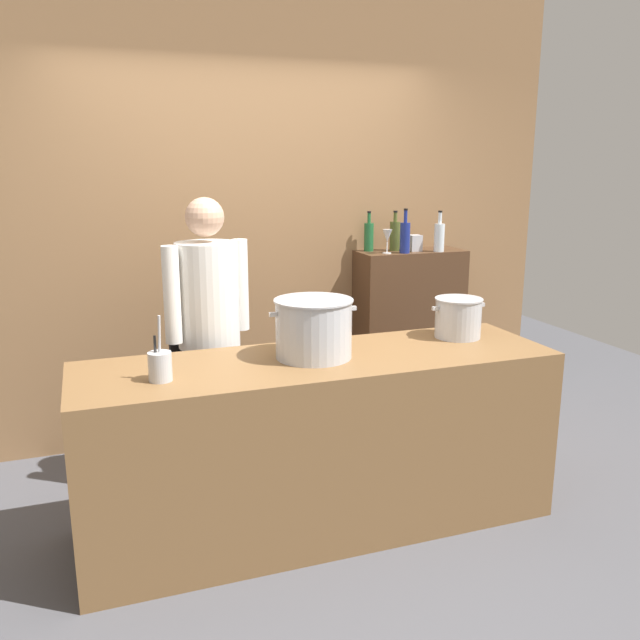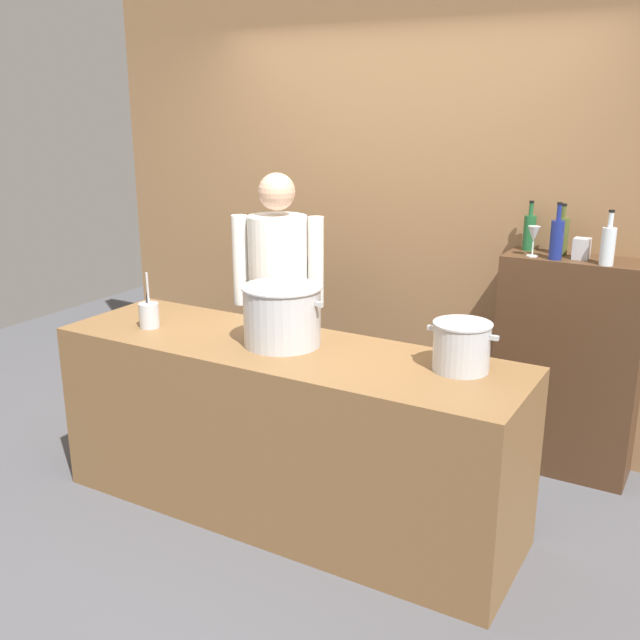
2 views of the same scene
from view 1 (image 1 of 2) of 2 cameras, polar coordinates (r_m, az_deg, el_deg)
name	(u,v)px [view 1 (image 1 of 2)]	position (r m, az deg, el deg)	size (l,w,h in m)	color
ground_plane	(320,522)	(3.61, -0.01, -17.10)	(8.00, 8.00, 0.00)	#4C4C51
brick_back_panel	(249,215)	(4.47, -6.17, 9.05)	(4.40, 0.10, 3.00)	olive
prep_counter	(320,443)	(3.41, -0.01, -10.57)	(2.38, 0.70, 0.90)	brown
bar_cabinet	(408,336)	(4.81, 7.65, -1.36)	(0.76, 0.32, 1.24)	#472D1C
chef	(208,324)	(3.71, -9.64, -0.35)	(0.50, 0.40, 1.66)	black
stockpot_large	(314,328)	(3.23, -0.55, -0.73)	(0.45, 0.39, 0.29)	#B7BABF
stockpot_small	(458,318)	(3.69, 11.87, 0.20)	(0.32, 0.26, 0.22)	#B7BABF
utensil_crock	(160,366)	(2.98, -13.68, -3.87)	(0.10, 0.10, 0.30)	#B7BABF
wine_bottle_clear	(439,237)	(4.66, 10.28, 7.12)	(0.07, 0.07, 0.28)	silver
wine_bottle_cobalt	(405,237)	(4.54, 7.37, 7.17)	(0.07, 0.07, 0.30)	navy
wine_bottle_olive	(395,235)	(4.67, 6.50, 7.30)	(0.07, 0.07, 0.28)	#475123
wine_bottle_green	(369,236)	(4.62, 4.25, 7.26)	(0.07, 0.07, 0.28)	#1E592D
wine_glass_wide	(387,237)	(4.50, 5.84, 7.18)	(0.07, 0.07, 0.16)	silver
spice_tin_silver	(415,243)	(4.67, 8.20, 6.62)	(0.08, 0.08, 0.11)	#B2B2B7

